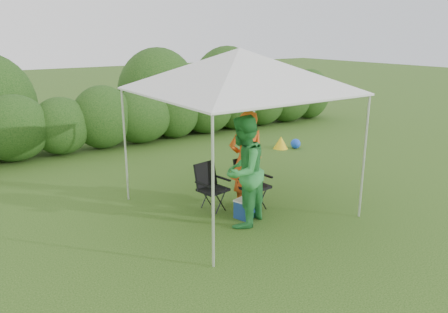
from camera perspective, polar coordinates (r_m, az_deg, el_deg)
ground at (r=7.65m, az=4.07°, el=-7.84°), size 70.00×70.00×0.00m
hedge at (r=12.51m, az=-12.74°, el=5.19°), size 15.94×1.53×1.80m
canopy at (r=7.42m, az=2.02°, el=11.18°), size 3.10×3.10×2.83m
chair_right at (r=7.90m, az=3.45°, el=-3.03°), size 0.60×0.55×0.91m
chair_left at (r=7.82m, az=-1.84°, el=-3.50°), size 0.58×0.54×0.84m
man at (r=7.78m, az=2.93°, el=-0.41°), size 0.73×0.57×1.78m
woman at (r=7.03m, az=2.48°, el=-1.97°), size 1.11×1.03×1.83m
cooler at (r=7.57m, az=2.94°, el=-6.69°), size 0.46×0.38×0.33m
bottle at (r=7.47m, az=3.53°, el=-4.63°), size 0.07×0.07×0.25m
lawn_toy at (r=12.06m, az=7.93°, el=1.78°), size 0.68×0.56×0.34m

